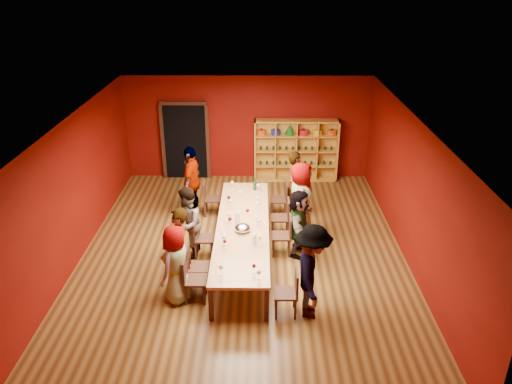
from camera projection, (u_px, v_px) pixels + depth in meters
room_shell at (242, 193)px, 10.25m from camera, size 7.10×9.10×3.04m
tasting_table at (243, 227)px, 10.58m from camera, size 1.10×4.50×0.75m
doorway at (186, 141)px, 14.45m from camera, size 1.40×0.17×2.30m
shelving_unit at (296, 147)px, 14.38m from camera, size 2.40×0.40×1.80m
chair_person_left_0 at (191, 277)px, 9.24m from camera, size 0.42×0.42×0.89m
person_left_0 at (176, 264)px, 9.13m from camera, size 0.67×0.86×1.55m
chair_person_left_1 at (194, 264)px, 9.64m from camera, size 0.42×0.42×0.89m
person_left_1 at (179, 249)px, 9.50m from camera, size 0.45×0.62×1.69m
chair_person_left_2 at (200, 236)px, 10.66m from camera, size 0.42×0.42×0.89m
person_left_2 at (187, 223)px, 10.54m from camera, size 0.49×0.81×1.60m
chair_person_left_4 at (209, 196)px, 12.47m from camera, size 0.42×0.42×0.89m
person_left_4 at (192, 181)px, 12.30m from camera, size 0.63×1.12×1.81m
chair_person_right_0 at (290, 290)px, 8.87m from camera, size 0.42×0.42×0.89m
person_right_0 at (312, 272)px, 8.70m from camera, size 0.55×1.18×1.78m
chair_person_right_2 at (285, 233)px, 10.76m from camera, size 0.42×0.42×0.89m
person_right_2 at (299, 223)px, 10.65m from camera, size 0.68×1.45×1.51m
chair_person_right_3 at (283, 215)px, 11.52m from camera, size 0.42×0.42×0.89m
person_right_3 at (301, 200)px, 11.36m from camera, size 0.53×0.90×1.79m
chair_person_right_4 at (282, 197)px, 12.43m from camera, size 0.42×0.42×0.89m
person_right_4 at (295, 184)px, 12.27m from camera, size 0.59×0.71×1.72m
wine_glass_0 at (258, 199)px, 11.44m from camera, size 0.08×0.08×0.19m
wine_glass_1 at (229, 215)px, 10.65m from camera, size 0.08×0.08×0.21m
wine_glass_2 at (247, 211)px, 10.88m from camera, size 0.07×0.07×0.18m
wine_glass_3 at (225, 242)px, 9.67m from camera, size 0.07×0.07×0.18m
wine_glass_4 at (231, 202)px, 11.24m from camera, size 0.09×0.09×0.22m
wine_glass_5 at (240, 192)px, 11.73m from camera, size 0.08×0.08×0.20m
wine_glass_6 at (241, 231)px, 10.04m from camera, size 0.08×0.08×0.20m
wine_glass_7 at (230, 219)px, 10.46m from camera, size 0.09×0.09×0.21m
wine_glass_8 at (232, 183)px, 12.22m from camera, size 0.08×0.08×0.21m
wine_glass_9 at (258, 186)px, 12.07m from camera, size 0.08×0.08×0.21m
wine_glass_10 at (257, 204)px, 11.16m from camera, size 0.08×0.08×0.20m
wine_glass_11 at (260, 221)px, 10.44m from camera, size 0.07×0.07×0.18m
wine_glass_12 at (229, 198)px, 11.44m from camera, size 0.09×0.09×0.21m
wine_glass_13 at (259, 273)px, 8.69m from camera, size 0.07×0.07×0.18m
wine_glass_14 at (257, 218)px, 10.52m from camera, size 0.08×0.08×0.21m
wine_glass_15 at (254, 266)px, 8.88m from camera, size 0.07×0.07×0.18m
wine_glass_16 at (224, 238)px, 9.76m from camera, size 0.09×0.09×0.22m
wine_glass_17 at (221, 267)px, 8.80m from camera, size 0.09×0.09×0.21m
wine_glass_18 at (257, 185)px, 12.16m from camera, size 0.08×0.08×0.19m
wine_glass_19 at (260, 238)px, 9.79m from camera, size 0.08×0.08×0.19m
spittoon_bowl at (242, 228)px, 10.28m from camera, size 0.33×0.33×0.18m
carafe_a at (237, 217)px, 10.61m from camera, size 0.11×0.11×0.28m
carafe_b at (255, 239)px, 9.81m from camera, size 0.10×0.10×0.23m
wine_bottle at (255, 186)px, 12.16m from camera, size 0.08×0.08×0.31m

